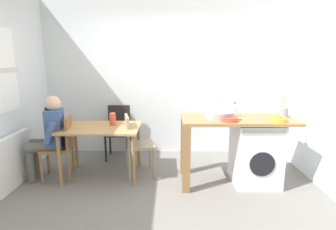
{
  "coord_description": "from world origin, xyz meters",
  "views": [
    {
      "loc": [
        0.09,
        -3.11,
        1.71
      ],
      "look_at": [
        0.06,
        0.45,
        0.96
      ],
      "focal_mm": 28.99,
      "sensor_mm": 36.0,
      "label": 1
    }
  ],
  "objects_px": {
    "chair_opposite": "(135,142)",
    "mixing_bowl": "(229,119)",
    "utensil_crock": "(284,112)",
    "chair_spare_by_wall": "(119,129)",
    "vase": "(113,119)",
    "seated_person": "(49,133)",
    "colander": "(278,119)",
    "dining_table": "(101,133)",
    "washing_machine": "(255,153)",
    "chair_person_seat": "(62,144)",
    "bottle_tall_green": "(235,110)"
  },
  "relations": [
    {
      "from": "chair_opposite",
      "to": "mixing_bowl",
      "type": "relative_size",
      "value": 4.33
    },
    {
      "from": "utensil_crock",
      "to": "chair_opposite",
      "type": "bearing_deg",
      "value": 174.56
    },
    {
      "from": "chair_spare_by_wall",
      "to": "vase",
      "type": "distance_m",
      "value": 0.75
    },
    {
      "from": "chair_spare_by_wall",
      "to": "seated_person",
      "type": "relative_size",
      "value": 0.75
    },
    {
      "from": "seated_person",
      "to": "colander",
      "type": "distance_m",
      "value": 3.08
    },
    {
      "from": "dining_table",
      "to": "washing_machine",
      "type": "relative_size",
      "value": 1.28
    },
    {
      "from": "chair_person_seat",
      "to": "washing_machine",
      "type": "bearing_deg",
      "value": -102.94
    },
    {
      "from": "bottle_tall_green",
      "to": "colander",
      "type": "relative_size",
      "value": 0.98
    },
    {
      "from": "chair_opposite",
      "to": "colander",
      "type": "relative_size",
      "value": 4.5
    },
    {
      "from": "dining_table",
      "to": "chair_person_seat",
      "type": "height_order",
      "value": "chair_person_seat"
    },
    {
      "from": "dining_table",
      "to": "washing_machine",
      "type": "bearing_deg",
      "value": -5.7
    },
    {
      "from": "bottle_tall_green",
      "to": "chair_opposite",
      "type": "bearing_deg",
      "value": 173.57
    },
    {
      "from": "colander",
      "to": "chair_person_seat",
      "type": "bearing_deg",
      "value": 173.18
    },
    {
      "from": "chair_spare_by_wall",
      "to": "colander",
      "type": "distance_m",
      "value": 2.59
    },
    {
      "from": "washing_machine",
      "to": "chair_person_seat",
      "type": "bearing_deg",
      "value": 177.28
    },
    {
      "from": "dining_table",
      "to": "colander",
      "type": "relative_size",
      "value": 5.5
    },
    {
      "from": "chair_opposite",
      "to": "bottle_tall_green",
      "type": "bearing_deg",
      "value": 69.76
    },
    {
      "from": "bottle_tall_green",
      "to": "utensil_crock",
      "type": "relative_size",
      "value": 0.65
    },
    {
      "from": "seated_person",
      "to": "bottle_tall_green",
      "type": "height_order",
      "value": "seated_person"
    },
    {
      "from": "washing_machine",
      "to": "vase",
      "type": "bearing_deg",
      "value": 171.09
    },
    {
      "from": "seated_person",
      "to": "washing_machine",
      "type": "xyz_separation_m",
      "value": [
        2.87,
        -0.1,
        -0.24
      ]
    },
    {
      "from": "colander",
      "to": "vase",
      "type": "height_order",
      "value": "colander"
    },
    {
      "from": "chair_person_seat",
      "to": "utensil_crock",
      "type": "xyz_separation_m",
      "value": [
        3.08,
        -0.08,
        0.48
      ]
    },
    {
      "from": "chair_opposite",
      "to": "mixing_bowl",
      "type": "xyz_separation_m",
      "value": [
        1.26,
        -0.45,
        0.44
      ]
    },
    {
      "from": "utensil_crock",
      "to": "seated_person",
      "type": "bearing_deg",
      "value": 179.15
    },
    {
      "from": "chair_spare_by_wall",
      "to": "seated_person",
      "type": "height_order",
      "value": "seated_person"
    },
    {
      "from": "dining_table",
      "to": "seated_person",
      "type": "distance_m",
      "value": 0.72
    },
    {
      "from": "dining_table",
      "to": "utensil_crock",
      "type": "bearing_deg",
      "value": -3.69
    },
    {
      "from": "colander",
      "to": "dining_table",
      "type": "bearing_deg",
      "value": 169.55
    },
    {
      "from": "chair_person_seat",
      "to": "mixing_bowl",
      "type": "bearing_deg",
      "value": -108.34
    },
    {
      "from": "chair_person_seat",
      "to": "mixing_bowl",
      "type": "distance_m",
      "value": 2.35
    },
    {
      "from": "dining_table",
      "to": "chair_person_seat",
      "type": "relative_size",
      "value": 1.22
    },
    {
      "from": "chair_opposite",
      "to": "washing_machine",
      "type": "distance_m",
      "value": 1.7
    },
    {
      "from": "seated_person",
      "to": "mixing_bowl",
      "type": "xyz_separation_m",
      "value": [
        2.45,
        -0.3,
        0.28
      ]
    },
    {
      "from": "chair_opposite",
      "to": "washing_machine",
      "type": "height_order",
      "value": "chair_opposite"
    },
    {
      "from": "chair_opposite",
      "to": "bottle_tall_green",
      "type": "distance_m",
      "value": 1.49
    },
    {
      "from": "dining_table",
      "to": "chair_opposite",
      "type": "height_order",
      "value": "chair_opposite"
    },
    {
      "from": "bottle_tall_green",
      "to": "colander",
      "type": "height_order",
      "value": "bottle_tall_green"
    },
    {
      "from": "chair_opposite",
      "to": "utensil_crock",
      "type": "bearing_deg",
      "value": 70.75
    },
    {
      "from": "chair_person_seat",
      "to": "mixing_bowl",
      "type": "xyz_separation_m",
      "value": [
        2.29,
        -0.33,
        0.44
      ]
    },
    {
      "from": "chair_opposite",
      "to": "utensil_crock",
      "type": "height_order",
      "value": "utensil_crock"
    },
    {
      "from": "chair_opposite",
      "to": "vase",
      "type": "distance_m",
      "value": 0.46
    },
    {
      "from": "chair_spare_by_wall",
      "to": "bottle_tall_green",
      "type": "distance_m",
      "value": 2.05
    },
    {
      "from": "mixing_bowl",
      "to": "utensil_crock",
      "type": "bearing_deg",
      "value": 17.57
    },
    {
      "from": "chair_person_seat",
      "to": "mixing_bowl",
      "type": "relative_size",
      "value": 4.33
    },
    {
      "from": "chair_opposite",
      "to": "seated_person",
      "type": "bearing_deg",
      "value": -96.69
    },
    {
      "from": "dining_table",
      "to": "seated_person",
      "type": "xyz_separation_m",
      "value": [
        -0.71,
        -0.12,
        0.03
      ]
    },
    {
      "from": "dining_table",
      "to": "chair_spare_by_wall",
      "type": "height_order",
      "value": "chair_spare_by_wall"
    },
    {
      "from": "chair_person_seat",
      "to": "vase",
      "type": "xyz_separation_m",
      "value": [
        0.7,
        0.19,
        0.32
      ]
    },
    {
      "from": "chair_person_seat",
      "to": "chair_spare_by_wall",
      "type": "bearing_deg",
      "value": -47.07
    }
  ]
}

